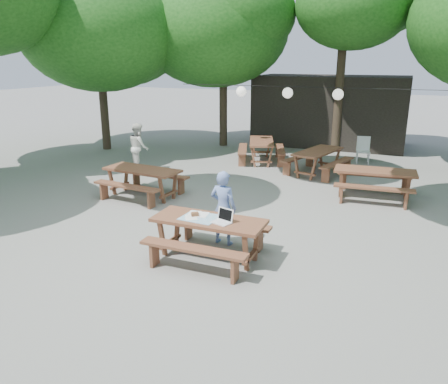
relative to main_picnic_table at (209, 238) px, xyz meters
name	(u,v)px	position (x,y,z in m)	size (l,w,h in m)	color
ground	(221,226)	(-0.41, 1.53, -0.39)	(80.00, 80.00, 0.00)	slate
pavilion	(331,110)	(0.09, 12.03, 1.01)	(6.00, 3.00, 2.80)	black
main_picnic_table	(209,238)	(0.00, 0.00, 0.00)	(2.00, 1.58, 0.75)	brown
picnic_table_nw	(143,182)	(-3.11, 2.69, 0.00)	(2.07, 1.76, 0.75)	brown
picnic_table_ne	(374,184)	(2.45, 4.86, 0.00)	(2.05, 1.71, 0.75)	brown
picnic_table_far_w	(261,151)	(-1.50, 7.71, 0.00)	(2.10, 2.30, 0.75)	brown
picnic_table_far_e	(317,162)	(0.63, 6.77, 0.00)	(2.03, 2.26, 0.75)	brown
woman	(223,208)	(-0.02, 0.71, 0.34)	(0.53, 0.35, 1.46)	#6C86C5
second_person	(139,147)	(-4.78, 5.08, 0.37)	(0.74, 0.58, 1.52)	white
plastic_chair	(363,156)	(1.79, 8.89, -0.13)	(0.51, 0.51, 0.90)	white
laptop	(223,219)	(0.30, -0.05, 0.42)	(0.39, 0.35, 0.24)	white
tabletop_clutter	(199,217)	(-0.20, 0.01, 0.37)	(0.69, 0.59, 0.08)	teal
paper_lanterns	(288,93)	(-0.59, 7.53, 2.02)	(9.00, 0.34, 0.38)	black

